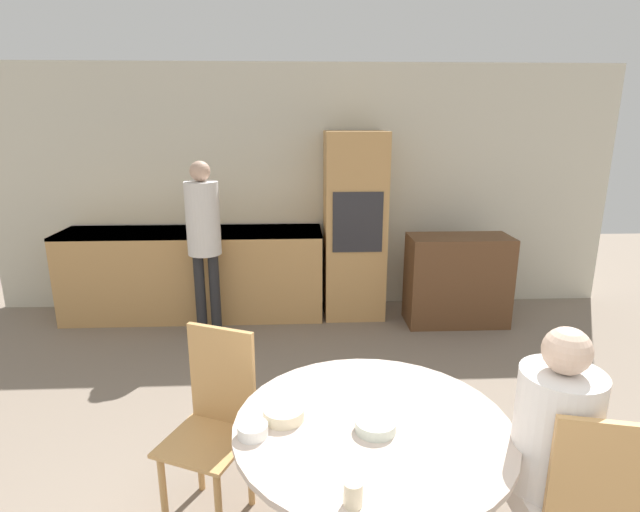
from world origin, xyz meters
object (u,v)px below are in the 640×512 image
at_px(dining_table, 371,471).
at_px(chair_far_left, 215,414).
at_px(cup, 353,494).
at_px(bowl_far, 253,430).
at_px(oven_unit, 354,226).
at_px(person_seated, 556,453).
at_px(bowl_centre, 376,425).
at_px(chair_near_right, 588,509).
at_px(bowl_near, 284,413).
at_px(sideboard, 457,280).
at_px(person_standing, 204,230).

xyz_separation_m(dining_table, chair_far_left, (-0.75, 0.43, 0.03)).
relative_size(cup, bowl_far, 0.72).
height_order(oven_unit, bowl_far, oven_unit).
xyz_separation_m(person_seated, bowl_centre, (-0.71, 0.14, 0.05)).
bearing_deg(chair_near_right, chair_far_left, -11.25).
relative_size(chair_far_left, bowl_centre, 5.78).
height_order(chair_far_left, bowl_centre, chair_far_left).
height_order(oven_unit, person_seated, oven_unit).
relative_size(person_seated, bowl_near, 7.01).
bearing_deg(bowl_centre, chair_far_left, 147.59).
bearing_deg(dining_table, sideboard, 65.62).
bearing_deg(bowl_far, bowl_near, 42.23).
height_order(dining_table, bowl_centre, bowl_centre).
bearing_deg(sideboard, oven_unit, 162.21).
height_order(dining_table, person_standing, person_standing).
distance_m(bowl_near, bowl_far, 0.17).
distance_m(person_standing, cup, 3.34).
height_order(chair_near_right, cup, chair_near_right).
relative_size(chair_far_left, bowl_near, 5.54).
xyz_separation_m(person_standing, bowl_near, (0.80, -2.65, -0.25)).
height_order(bowl_near, bowl_centre, bowl_near).
height_order(dining_table, cup, cup).
xyz_separation_m(oven_unit, dining_table, (-0.28, -3.20, -0.44)).
bearing_deg(bowl_centre, oven_unit, 85.19).
bearing_deg(oven_unit, chair_far_left, -110.43).
relative_size(person_seated, person_standing, 0.76).
xyz_separation_m(sideboard, bowl_centre, (-1.30, -2.92, 0.34)).
height_order(sideboard, person_standing, person_standing).
bearing_deg(oven_unit, person_standing, -161.06).
distance_m(person_standing, bowl_far, 2.85).
distance_m(sideboard, dining_table, 3.15).
distance_m(sideboard, chair_near_right, 3.21).
bearing_deg(person_seated, chair_far_left, 156.87).
xyz_separation_m(oven_unit, person_standing, (-1.46, -0.50, 0.09)).
xyz_separation_m(dining_table, bowl_near, (-0.38, 0.05, 0.27)).
bearing_deg(bowl_far, bowl_centre, 1.28).
height_order(oven_unit, bowl_centre, oven_unit).
height_order(chair_far_left, cup, chair_far_left).
bearing_deg(chair_far_left, bowl_far, -40.37).
distance_m(oven_unit, person_seated, 3.43).
bearing_deg(oven_unit, person_seated, -82.72).
bearing_deg(oven_unit, cup, -96.46).
bearing_deg(cup, bowl_near, 115.55).
distance_m(oven_unit, person_standing, 1.55).
bearing_deg(bowl_centre, bowl_near, 165.21).
bearing_deg(chair_near_right, bowl_near, -2.59).
bearing_deg(bowl_near, person_seated, -12.71).
xyz_separation_m(chair_far_left, person_standing, (-0.43, 2.27, 0.49)).
relative_size(oven_unit, person_seated, 1.51).
bearing_deg(bowl_centre, dining_table, 95.13).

